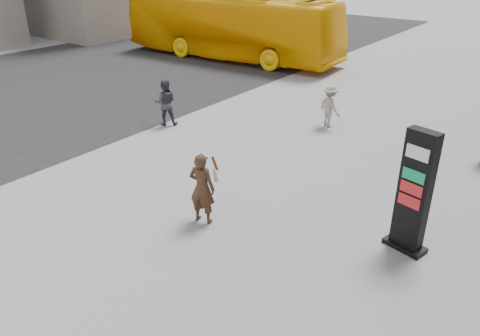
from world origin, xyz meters
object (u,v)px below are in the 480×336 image
Objects in this scene: info_pylon at (414,193)px; pedestrian_a at (165,102)px; pedestrian_b at (330,106)px; bus at (230,26)px; woman at (202,187)px.

info_pylon reaches higher than pedestrian_a.
pedestrian_b is at bearing 173.84° from pedestrian_a.
bus is at bearing -105.24° from pedestrian_a.
info_pylon is at bearing -133.86° from bus.
bus reaches higher than pedestrian_b.
pedestrian_b is (9.64, -6.60, -1.03)m from bus.
pedestrian_a is at bearing -157.21° from bus.
info_pylon is 4.54m from woman.
woman is 6.75m from pedestrian_a.
pedestrian_a is at bearing -50.00° from woman.
pedestrian_b is (-0.62, 7.46, -0.14)m from woman.
pedestrian_a is at bearing 179.46° from info_pylon.
info_pylon is 1.55× the size of woman.
info_pylon is 18.93m from bus.
info_pylon is 1.64× the size of pedestrian_a.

